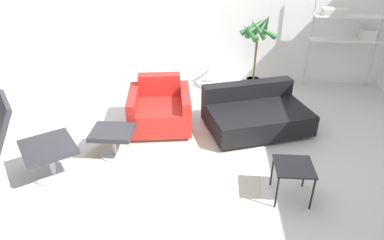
# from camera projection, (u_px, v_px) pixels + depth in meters

# --- Properties ---
(ground_plane) EXTENTS (12.00, 12.00, 0.00)m
(ground_plane) POSITION_uv_depth(u_px,v_px,m) (174.00, 160.00, 4.28)
(ground_plane) COLOR silver
(wall_back) EXTENTS (12.00, 0.09, 2.80)m
(wall_back) POSITION_uv_depth(u_px,v_px,m) (190.00, 3.00, 6.00)
(wall_back) COLOR white
(wall_back) RESTS_ON ground_plane
(round_rug) EXTENTS (2.26, 2.26, 0.01)m
(round_rug) POSITION_uv_depth(u_px,v_px,m) (164.00, 177.00, 4.00)
(round_rug) COLOR #BCB29E
(round_rug) RESTS_ON ground_plane
(lounge_chair) EXTENTS (1.11, 1.03, 1.16)m
(lounge_chair) POSITION_uv_depth(u_px,v_px,m) (9.00, 132.00, 3.55)
(lounge_chair) COLOR #BCBCC1
(lounge_chair) RESTS_ON ground_plane
(ottoman) EXTENTS (0.51, 0.44, 0.36)m
(ottoman) POSITION_uv_depth(u_px,v_px,m) (113.00, 136.00, 4.27)
(ottoman) COLOR #BCBCC1
(ottoman) RESTS_ON ground_plane
(armchair_red) EXTENTS (0.96, 0.94, 0.70)m
(armchair_red) POSITION_uv_depth(u_px,v_px,m) (160.00, 110.00, 4.89)
(armchair_red) COLOR silver
(armchair_red) RESTS_ON ground_plane
(couch_low) EXTENTS (1.61, 1.34, 0.58)m
(couch_low) POSITION_uv_depth(u_px,v_px,m) (255.00, 115.00, 4.89)
(couch_low) COLOR black
(couch_low) RESTS_ON ground_plane
(side_table) EXTENTS (0.40, 0.40, 0.41)m
(side_table) POSITION_uv_depth(u_px,v_px,m) (294.00, 169.00, 3.53)
(side_table) COLOR black
(side_table) RESTS_ON ground_plane
(potted_plant) EXTENTS (0.62, 0.64, 1.40)m
(potted_plant) POSITION_uv_depth(u_px,v_px,m) (256.00, 51.00, 5.72)
(potted_plant) COLOR #333338
(potted_plant) RESTS_ON ground_plane
(shelf_unit) EXTENTS (1.19, 0.28, 1.96)m
(shelf_unit) POSITION_uv_depth(u_px,v_px,m) (349.00, 26.00, 5.67)
(shelf_unit) COLOR #BCBCC1
(shelf_unit) RESTS_ON ground_plane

